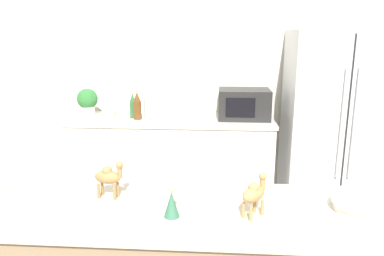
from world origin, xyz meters
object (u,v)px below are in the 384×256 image
at_px(camel_figurine, 109,176).
at_px(potted_plant, 87,101).
at_px(back_bottle_3, 137,106).
at_px(fruit_bowl, 364,205).
at_px(refrigerator, 334,124).
at_px(back_bottle_1, 195,106).
at_px(back_bottle_2, 148,103).
at_px(microwave, 244,104).
at_px(back_bottle_0, 133,106).
at_px(paper_towel_roll, 108,104).
at_px(wise_man_figurine_crimson, 172,202).
at_px(camel_figurine_second, 254,193).

bearing_deg(camel_figurine, potted_plant, 111.57).
bearing_deg(back_bottle_3, fruit_bowl, -55.92).
xyz_separation_m(refrigerator, back_bottle_1, (-1.30, 0.02, 0.15)).
height_order(potted_plant, back_bottle_1, potted_plant).
distance_m(back_bottle_2, back_bottle_3, 0.11).
height_order(microwave, fruit_bowl, microwave).
relative_size(refrigerator, back_bottle_2, 5.55).
relative_size(potted_plant, back_bottle_0, 1.08).
bearing_deg(back_bottle_1, back_bottle_3, -173.80).
bearing_deg(refrigerator, paper_towel_roll, 179.71).
xyz_separation_m(paper_towel_roll, wise_man_figurine_crimson, (0.88, -2.14, 0.02)).
bearing_deg(camel_figurine, wise_man_figurine_crimson, -28.74).
relative_size(refrigerator, back_bottle_0, 6.86).
relative_size(back_bottle_1, back_bottle_2, 0.85).
bearing_deg(wise_man_figurine_crimson, paper_towel_roll, 112.32).
bearing_deg(potted_plant, camel_figurine_second, -57.01).
relative_size(potted_plant, camel_figurine_second, 1.62).
distance_m(paper_towel_roll, back_bottle_2, 0.38).
bearing_deg(camel_figurine, paper_towel_roll, 106.54).
bearing_deg(camel_figurine, back_bottle_0, 99.97).
relative_size(paper_towel_roll, back_bottle_2, 0.87).
xyz_separation_m(refrigerator, camel_figurine_second, (-0.93, -2.10, 0.22)).
bearing_deg(camel_figurine_second, back_bottle_3, 113.56).
xyz_separation_m(back_bottle_0, wise_man_figurine_crimson, (0.64, -2.16, 0.03)).
bearing_deg(back_bottle_1, paper_towel_roll, -179.16).
distance_m(microwave, camel_figurine_second, 2.18).
relative_size(back_bottle_1, back_bottle_3, 0.97).
height_order(paper_towel_roll, camel_figurine_second, paper_towel_roll).
bearing_deg(back_bottle_3, paper_towel_roll, 171.12).
bearing_deg(refrigerator, potted_plant, 177.86).
xyz_separation_m(potted_plant, paper_towel_roll, (0.23, -0.08, -0.01)).
xyz_separation_m(camel_figurine_second, wise_man_figurine_crimson, (-0.32, -0.03, -0.04)).
height_order(potted_plant, microwave, microwave).
relative_size(microwave, fruit_bowl, 1.87).
distance_m(potted_plant, camel_figurine, 2.22).
relative_size(paper_towel_roll, microwave, 0.56).
distance_m(back_bottle_1, camel_figurine, 2.01).
relative_size(potted_plant, paper_towel_roll, 1.00).
bearing_deg(paper_towel_roll, microwave, 2.64).
bearing_deg(back_bottle_0, potted_plant, 172.11).
height_order(potted_plant, wise_man_figurine_crimson, potted_plant).
bearing_deg(back_bottle_2, microwave, 3.20).
bearing_deg(camel_figurine_second, refrigerator, 66.11).
distance_m(back_bottle_3, wise_man_figurine_crimson, 2.18).
bearing_deg(microwave, back_bottle_2, -176.80).
xyz_separation_m(microwave, fruit_bowl, (0.35, -2.10, -0.03)).
bearing_deg(refrigerator, camel_figurine_second, -113.89).
xyz_separation_m(back_bottle_2, wise_man_figurine_crimson, (0.50, -2.15, 0.00)).
xyz_separation_m(refrigerator, fruit_bowl, (-0.49, -2.03, 0.14)).
xyz_separation_m(back_bottle_1, camel_figurine_second, (0.36, -2.13, 0.06)).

